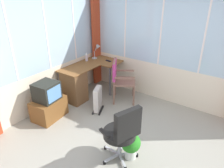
{
  "coord_description": "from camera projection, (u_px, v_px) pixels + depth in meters",
  "views": [
    {
      "loc": [
        -2.36,
        -1.34,
        2.53
      ],
      "look_at": [
        0.5,
        0.68,
        0.84
      ],
      "focal_mm": 34.68,
      "sensor_mm": 36.0,
      "label": 1
    }
  ],
  "objects": [
    {
      "name": "desk",
      "position": [
        76.0,
        83.0,
        4.91
      ],
      "size": [
        1.44,
        0.85,
        0.75
      ],
      "color": "brown",
      "rests_on": "ground"
    },
    {
      "name": "space_heater",
      "position": [
        98.0,
        99.0,
        4.55
      ],
      "size": [
        0.41,
        0.3,
        0.54
      ],
      "color": "silver",
      "rests_on": "ground"
    },
    {
      "name": "desk_lamp",
      "position": [
        98.0,
        49.0,
        5.36
      ],
      "size": [
        0.23,
        0.2,
        0.36
      ],
      "color": "#B2B7BC",
      "rests_on": "desk"
    },
    {
      "name": "north_window_panel",
      "position": [
        32.0,
        54.0,
        4.15
      ],
      "size": [
        3.86,
        0.07,
        2.5
      ],
      "color": "#F1E2C5",
      "rests_on": "ground"
    },
    {
      "name": "wooden_armchair",
      "position": [
        119.0,
        76.0,
        4.8
      ],
      "size": [
        0.66,
        0.66,
        0.97
      ],
      "color": "#845D4C",
      "rests_on": "ground"
    },
    {
      "name": "tv_on_stand",
      "position": [
        48.0,
        103.0,
        4.27
      ],
      "size": [
        0.68,
        0.5,
        0.77
      ],
      "color": "brown",
      "rests_on": "ground"
    },
    {
      "name": "curtain_corner",
      "position": [
        97.0,
        38.0,
        5.45
      ],
      "size": [
        0.28,
        0.08,
        2.4
      ],
      "primitive_type": "cube",
      "rotation": [
        0.0,
        0.0,
        -0.05
      ],
      "color": "#B43E21",
      "rests_on": "ground"
    },
    {
      "name": "potted_plant",
      "position": [
        131.0,
        144.0,
        3.32
      ],
      "size": [
        0.31,
        0.31,
        0.44
      ],
      "color": "silver",
      "rests_on": "ground"
    },
    {
      "name": "tv_remote",
      "position": [
        108.0,
        61.0,
        5.24
      ],
      "size": [
        0.06,
        0.15,
        0.02
      ],
      "primitive_type": "cube",
      "rotation": [
        0.0,
        0.0,
        -0.08
      ],
      "color": "black",
      "rests_on": "desk"
    },
    {
      "name": "ground",
      "position": [
        128.0,
        153.0,
        3.55
      ],
      "size": [
        4.86,
        5.39,
        0.06
      ],
      "primitive_type": "cube",
      "color": "gray"
    },
    {
      "name": "office_chair",
      "position": [
        123.0,
        131.0,
        3.15
      ],
      "size": [
        0.63,
        0.59,
        0.96
      ],
      "color": "#B7B7BF",
      "rests_on": "ground"
    },
    {
      "name": "east_window_panel",
      "position": [
        180.0,
        49.0,
        4.43
      ],
      "size": [
        0.07,
        4.39,
        2.5
      ],
      "color": "#F1E2C5",
      "rests_on": "ground"
    },
    {
      "name": "spray_bottle",
      "position": [
        87.0,
        57.0,
        5.23
      ],
      "size": [
        0.06,
        0.06,
        0.22
      ],
      "color": "silver",
      "rests_on": "desk"
    }
  ]
}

